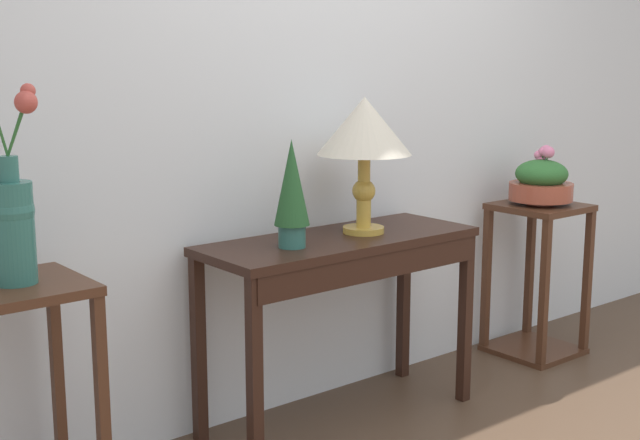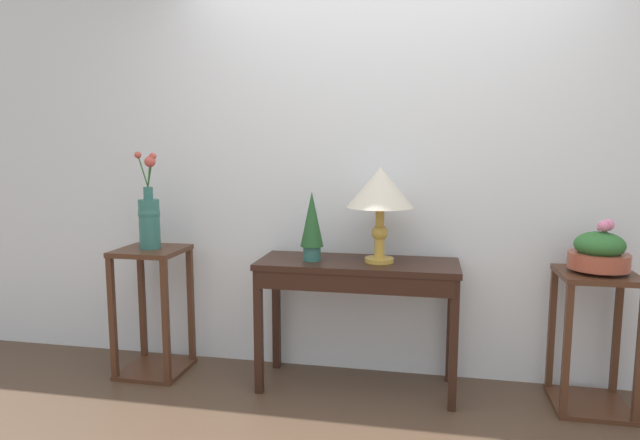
{
  "view_description": "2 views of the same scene",
  "coord_description": "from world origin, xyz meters",
  "px_view_note": "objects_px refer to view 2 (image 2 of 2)",
  "views": [
    {
      "loc": [
        -2.27,
        -1.49,
        1.46
      ],
      "look_at": [
        -0.21,
        1.05,
        0.84
      ],
      "focal_mm": 47.79,
      "sensor_mm": 36.0,
      "label": 1
    },
    {
      "loc": [
        0.25,
        -2.03,
        1.42
      ],
      "look_at": [
        -0.38,
        1.13,
        0.99
      ],
      "focal_mm": 30.25,
      "sensor_mm": 36.0,
      "label": 2
    }
  ],
  "objects_px": {
    "pedestal_stand_left": "(153,311)",
    "flower_vase_tall_left": "(149,216)",
    "table_lamp": "(380,191)",
    "potted_plant_on_console": "(312,224)",
    "planter_bowl_wide_right": "(599,252)",
    "console_table": "(357,281)",
    "pedestal_stand_right": "(593,341)"
  },
  "relations": [
    {
      "from": "flower_vase_tall_left",
      "to": "potted_plant_on_console",
      "type": "bearing_deg",
      "value": -0.27
    },
    {
      "from": "flower_vase_tall_left",
      "to": "planter_bowl_wide_right",
      "type": "xyz_separation_m",
      "value": [
        2.58,
        0.03,
        -0.13
      ]
    },
    {
      "from": "flower_vase_tall_left",
      "to": "planter_bowl_wide_right",
      "type": "relative_size",
      "value": 1.94
    },
    {
      "from": "flower_vase_tall_left",
      "to": "pedestal_stand_right",
      "type": "xyz_separation_m",
      "value": [
        2.58,
        0.03,
        -0.62
      ]
    },
    {
      "from": "potted_plant_on_console",
      "to": "planter_bowl_wide_right",
      "type": "height_order",
      "value": "potted_plant_on_console"
    },
    {
      "from": "table_lamp",
      "to": "potted_plant_on_console",
      "type": "height_order",
      "value": "table_lamp"
    },
    {
      "from": "pedestal_stand_left",
      "to": "pedestal_stand_right",
      "type": "height_order",
      "value": "pedestal_stand_left"
    },
    {
      "from": "flower_vase_tall_left",
      "to": "planter_bowl_wide_right",
      "type": "height_order",
      "value": "flower_vase_tall_left"
    },
    {
      "from": "pedestal_stand_left",
      "to": "console_table",
      "type": "bearing_deg",
      "value": 0.13
    },
    {
      "from": "pedestal_stand_right",
      "to": "table_lamp",
      "type": "bearing_deg",
      "value": -179.87
    },
    {
      "from": "pedestal_stand_left",
      "to": "flower_vase_tall_left",
      "type": "xyz_separation_m",
      "value": [
        0.0,
        -0.0,
        0.6
      ]
    },
    {
      "from": "pedestal_stand_left",
      "to": "pedestal_stand_right",
      "type": "xyz_separation_m",
      "value": [
        2.58,
        0.03,
        -0.02
      ]
    },
    {
      "from": "console_table",
      "to": "planter_bowl_wide_right",
      "type": "height_order",
      "value": "planter_bowl_wide_right"
    },
    {
      "from": "table_lamp",
      "to": "flower_vase_tall_left",
      "type": "bearing_deg",
      "value": -178.81
    },
    {
      "from": "console_table",
      "to": "pedestal_stand_left",
      "type": "height_order",
      "value": "pedestal_stand_left"
    },
    {
      "from": "planter_bowl_wide_right",
      "to": "table_lamp",
      "type": "bearing_deg",
      "value": -179.86
    },
    {
      "from": "table_lamp",
      "to": "pedestal_stand_left",
      "type": "xyz_separation_m",
      "value": [
        -1.42,
        -0.03,
        -0.78
      ]
    },
    {
      "from": "pedestal_stand_left",
      "to": "planter_bowl_wide_right",
      "type": "xyz_separation_m",
      "value": [
        2.58,
        0.03,
        0.47
      ]
    },
    {
      "from": "table_lamp",
      "to": "pedestal_stand_right",
      "type": "xyz_separation_m",
      "value": [
        1.17,
        0.0,
        -0.8
      ]
    },
    {
      "from": "potted_plant_on_console",
      "to": "pedestal_stand_right",
      "type": "height_order",
      "value": "potted_plant_on_console"
    },
    {
      "from": "console_table",
      "to": "flower_vase_tall_left",
      "type": "bearing_deg",
      "value": -179.77
    },
    {
      "from": "potted_plant_on_console",
      "to": "planter_bowl_wide_right",
      "type": "xyz_separation_m",
      "value": [
        1.56,
        0.04,
        -0.11
      ]
    },
    {
      "from": "console_table",
      "to": "flower_vase_tall_left",
      "type": "height_order",
      "value": "flower_vase_tall_left"
    },
    {
      "from": "console_table",
      "to": "potted_plant_on_console",
      "type": "relative_size",
      "value": 2.86
    },
    {
      "from": "table_lamp",
      "to": "planter_bowl_wide_right",
      "type": "height_order",
      "value": "table_lamp"
    },
    {
      "from": "potted_plant_on_console",
      "to": "flower_vase_tall_left",
      "type": "distance_m",
      "value": 1.03
    },
    {
      "from": "flower_vase_tall_left",
      "to": "pedestal_stand_right",
      "type": "relative_size",
      "value": 0.78
    },
    {
      "from": "flower_vase_tall_left",
      "to": "table_lamp",
      "type": "bearing_deg",
      "value": 1.19
    },
    {
      "from": "pedestal_stand_left",
      "to": "planter_bowl_wide_right",
      "type": "height_order",
      "value": "planter_bowl_wide_right"
    },
    {
      "from": "flower_vase_tall_left",
      "to": "pedestal_stand_right",
      "type": "distance_m",
      "value": 2.66
    },
    {
      "from": "console_table",
      "to": "potted_plant_on_console",
      "type": "bearing_deg",
      "value": -177.81
    },
    {
      "from": "pedestal_stand_left",
      "to": "potted_plant_on_console",
      "type": "bearing_deg",
      "value": -0.4
    }
  ]
}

